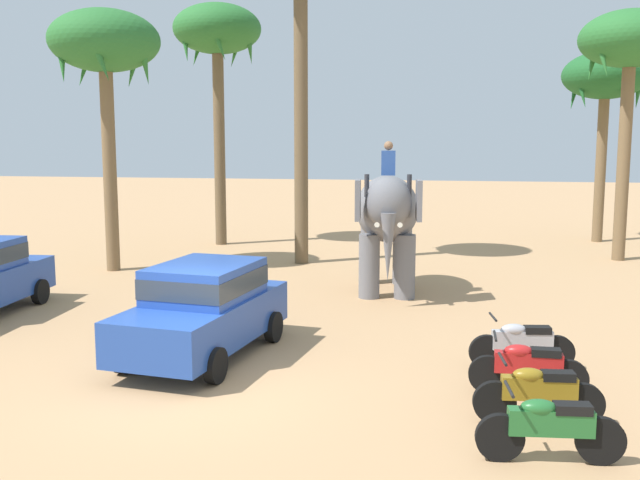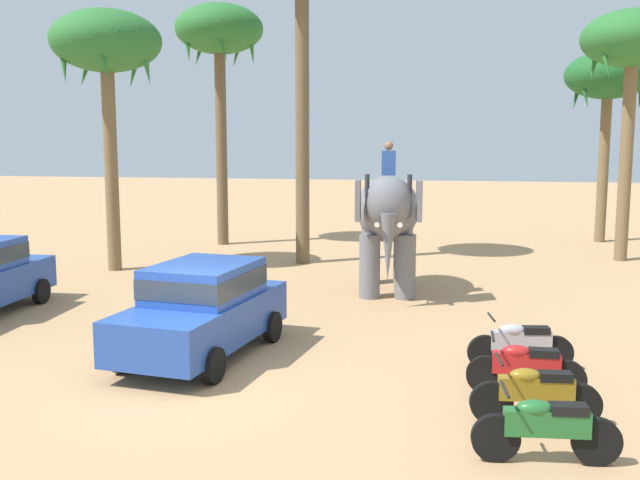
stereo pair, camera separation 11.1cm
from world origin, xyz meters
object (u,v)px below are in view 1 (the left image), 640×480
palm_tree_far_back (605,80)px  palm_tree_leaning_seaward (630,46)px  motorcycle_mid_row (528,366)px  palm_tree_left_of_road (217,37)px  motorcycle_nearest_camera (550,426)px  motorcycle_second_in_row (539,392)px  palm_tree_near_hut (105,48)px  car_sedan_foreground (204,306)px  motorcycle_fourth_in_row (522,343)px  elephant_with_mahout (387,216)px

palm_tree_far_back → palm_tree_leaning_seaward: bearing=-91.7°
motorcycle_mid_row → palm_tree_left_of_road: 19.05m
motorcycle_nearest_camera → motorcycle_second_in_row: 1.23m
palm_tree_near_hut → palm_tree_leaning_seaward: bearing=17.4°
car_sedan_foreground → palm_tree_leaning_seaward: (9.72, 12.60, 5.92)m
motorcycle_mid_row → palm_tree_far_back: palm_tree_far_back is taller
motorcycle_nearest_camera → motorcycle_fourth_in_row: size_ratio=1.00×
elephant_with_mahout → motorcycle_mid_row: elephant_with_mahout is taller
car_sedan_foreground → motorcycle_mid_row: (5.58, -1.04, -0.46)m
motorcycle_nearest_camera → palm_tree_near_hut: size_ratio=0.24×
motorcycle_second_in_row → palm_tree_left_of_road: 19.96m
car_sedan_foreground → motorcycle_fourth_in_row: (5.60, 0.26, -0.46)m
motorcycle_mid_row → palm_tree_leaning_seaward: (4.14, 13.64, 6.39)m
motorcycle_nearest_camera → palm_tree_left_of_road: size_ratio=0.20×
car_sedan_foreground → palm_tree_left_of_road: bearing=107.3°
motorcycle_nearest_camera → palm_tree_far_back: (4.23, 20.43, 5.68)m
motorcycle_mid_row → palm_tree_near_hut: 15.56m
palm_tree_leaning_seaward → motorcycle_mid_row: bearing=-106.9°
motorcycle_second_in_row → palm_tree_leaning_seaward: size_ratio=0.23×
elephant_with_mahout → palm_tree_far_back: 13.67m
motorcycle_nearest_camera → motorcycle_fourth_in_row: 3.67m
car_sedan_foreground → motorcycle_second_in_row: car_sedan_foreground is taller
car_sedan_foreground → palm_tree_far_back: size_ratio=0.59×
elephant_with_mahout → motorcycle_nearest_camera: size_ratio=2.20×
motorcycle_second_in_row → palm_tree_far_back: (4.24, 19.21, 5.68)m
motorcycle_nearest_camera → palm_tree_left_of_road: (-9.87, 17.03, 7.17)m
car_sedan_foreground → motorcycle_nearest_camera: bearing=-31.2°
motorcycle_fourth_in_row → motorcycle_mid_row: bearing=-90.9°
motorcycle_second_in_row → palm_tree_near_hut: size_ratio=0.23×
motorcycle_fourth_in_row → palm_tree_near_hut: palm_tree_near_hut is taller
motorcycle_mid_row → elephant_with_mahout: bearing=111.7°
motorcycle_second_in_row → palm_tree_near_hut: (-11.32, 9.95, 6.09)m
car_sedan_foreground → motorcycle_fourth_in_row: size_ratio=2.39×
palm_tree_near_hut → motorcycle_nearest_camera: bearing=-44.6°
motorcycle_mid_row → motorcycle_fourth_in_row: size_ratio=1.00×
elephant_with_mahout → motorcycle_second_in_row: size_ratio=2.20×
palm_tree_left_of_road → palm_tree_far_back: (14.10, 3.41, -1.48)m
motorcycle_fourth_in_row → palm_tree_far_back: bearing=75.8°
elephant_with_mahout → motorcycle_fourth_in_row: 6.72m
motorcycle_nearest_camera → motorcycle_mid_row: size_ratio=1.00×
motorcycle_nearest_camera → motorcycle_fourth_in_row: (-0.02, 3.67, 0.00)m
palm_tree_near_hut → car_sedan_foreground: bearing=-53.8°
motorcycle_second_in_row → car_sedan_foreground: bearing=158.8°
motorcycle_mid_row → motorcycle_fourth_in_row: 1.30m
motorcycle_second_in_row → motorcycle_fourth_in_row: (-0.02, 2.44, 0.00)m
palm_tree_leaning_seaward → motorcycle_fourth_in_row: bearing=-108.5°
elephant_with_mahout → motorcycle_second_in_row: elephant_with_mahout is taller
elephant_with_mahout → palm_tree_leaning_seaward: palm_tree_leaning_seaward is taller
elephant_with_mahout → palm_tree_near_hut: (-8.42, 1.64, 4.57)m
motorcycle_fourth_in_row → palm_tree_near_hut: bearing=146.4°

